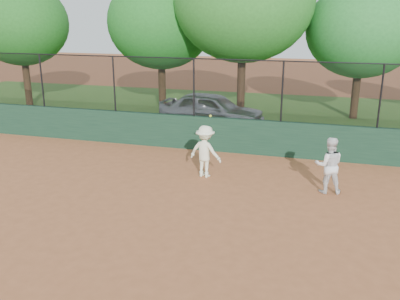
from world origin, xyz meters
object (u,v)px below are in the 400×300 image
(tree_1, at_px, (161,22))
(tree_2, at_px, (243,1))
(tree_0, at_px, (21,24))
(tree_3, at_px, (362,30))
(player_main, at_px, (205,151))
(parked_car, at_px, (211,110))
(player_second, at_px, (329,165))

(tree_1, distance_m, tree_2, 4.38)
(tree_0, bearing_deg, tree_3, 5.76)
(tree_1, bearing_deg, player_main, -62.18)
(player_main, height_order, tree_0, tree_0)
(tree_2, distance_m, tree_3, 5.35)
(player_main, height_order, tree_1, tree_1)
(player_main, bearing_deg, tree_1, 117.82)
(player_main, xyz_separation_m, tree_1, (-4.58, 8.68, 3.44))
(parked_car, distance_m, tree_1, 5.65)
(player_second, distance_m, tree_1, 12.54)
(tree_2, bearing_deg, tree_3, 17.14)
(tree_3, bearing_deg, tree_2, -162.86)
(player_second, relative_size, tree_1, 0.24)
(player_second, height_order, player_main, player_main)
(parked_car, xyz_separation_m, player_second, (4.77, -5.96, 0.02))
(tree_2, bearing_deg, player_main, -86.84)
(parked_car, distance_m, tree_3, 7.53)
(parked_car, height_order, tree_0, tree_0)
(parked_car, distance_m, tree_0, 10.99)
(tree_1, height_order, tree_2, tree_2)
(player_main, relative_size, tree_3, 0.32)
(player_second, bearing_deg, tree_1, -57.29)
(tree_0, relative_size, tree_2, 0.80)
(player_main, relative_size, tree_2, 0.25)
(parked_car, xyz_separation_m, tree_1, (-3.31, 3.01, 3.46))
(parked_car, xyz_separation_m, player_main, (1.28, -5.68, 0.02))
(tree_0, distance_m, tree_3, 16.20)
(parked_car, height_order, player_second, player_second)
(tree_0, relative_size, tree_1, 0.96)
(parked_car, distance_m, player_main, 5.82)
(tree_1, relative_size, tree_2, 0.83)
(player_second, height_order, tree_0, tree_0)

